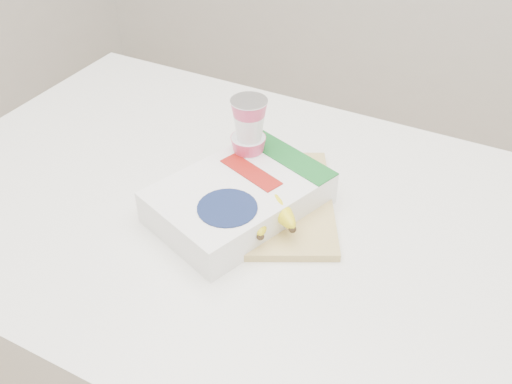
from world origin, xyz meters
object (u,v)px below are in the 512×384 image
table (240,357)px  cutting_board (272,201)px  yogurt_stack (249,135)px  bananas (258,202)px  cereal_box (240,197)px

table → cutting_board: 0.51m
cutting_board → yogurt_stack: 0.14m
bananas → cereal_box: bananas is taller
cutting_board → bananas: bearing=-123.5°
table → cutting_board: bearing=26.6°
table → cutting_board: cutting_board is taller
yogurt_stack → cereal_box: (0.04, -0.10, -0.07)m
cutting_board → bananas: (-0.01, -0.05, 0.03)m
bananas → yogurt_stack: 0.15m
cutting_board → cereal_box: (-0.05, -0.05, 0.03)m
cutting_board → bananas: 0.06m
cereal_box → yogurt_stack: bearing=128.4°
table → yogurt_stack: bearing=100.4°
table → bananas: bearing=-18.1°
bananas → cereal_box: bearing=174.0°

